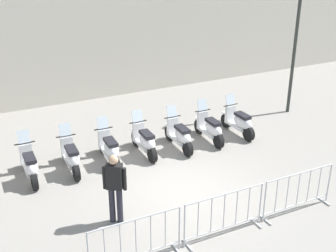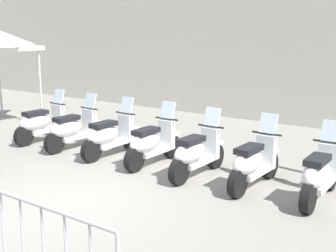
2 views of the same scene
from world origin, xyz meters
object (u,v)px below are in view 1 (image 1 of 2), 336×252
(motorcycle_4, at_px, (180,135))
(officer_near_row_end, at_px, (115,185))
(motorcycle_5, at_px, (210,128))
(street_lamp, at_px, (299,14))
(motorcycle_1, at_px, (71,157))
(barrier_segment_0, at_px, (136,241))
(barrier_segment_2, at_px, (298,192))
(motorcycle_0, at_px, (30,165))
(motorcycle_2, at_px, (109,149))
(motorcycle_6, at_px, (239,122))
(barrier_segment_1, at_px, (224,215))
(motorcycle_3, at_px, (145,141))

(motorcycle_4, bearing_deg, officer_near_row_end, -132.64)
(motorcycle_5, height_order, street_lamp, street_lamp)
(officer_near_row_end, bearing_deg, motorcycle_1, 101.79)
(barrier_segment_0, distance_m, barrier_segment_2, 4.15)
(barrier_segment_2, bearing_deg, motorcycle_0, 147.14)
(motorcycle_1, relative_size, motorcycle_5, 1.00)
(motorcycle_4, bearing_deg, motorcycle_2, -176.51)
(motorcycle_4, distance_m, barrier_segment_2, 4.36)
(motorcycle_6, bearing_deg, motorcycle_1, -174.17)
(motorcycle_4, xyz_separation_m, barrier_segment_0, (-2.77, -4.55, 0.07))
(motorcycle_1, xyz_separation_m, barrier_segment_1, (2.67, -4.08, 0.07))
(barrier_segment_1, bearing_deg, motorcycle_0, 133.56)
(motorcycle_6, bearing_deg, motorcycle_4, -172.25)
(motorcycle_4, relative_size, barrier_segment_1, 0.87)
(motorcycle_2, height_order, motorcycle_5, same)
(motorcycle_6, distance_m, barrier_segment_1, 5.50)
(motorcycle_0, relative_size, barrier_segment_2, 0.87)
(motorcycle_1, height_order, barrier_segment_1, motorcycle_1)
(motorcycle_0, height_order, motorcycle_6, same)
(motorcycle_4, relative_size, motorcycle_6, 1.00)
(barrier_segment_0, distance_m, officer_near_row_end, 1.58)
(motorcycle_6, height_order, street_lamp, street_lamp)
(motorcycle_2, distance_m, motorcycle_5, 3.38)
(motorcycle_1, xyz_separation_m, motorcycle_4, (3.37, 0.27, 0.00))
(motorcycle_4, height_order, motorcycle_5, same)
(motorcycle_3, bearing_deg, motorcycle_5, 4.26)
(street_lamp, bearing_deg, motorcycle_3, -166.23)
(motorcycle_5, distance_m, barrier_segment_0, 6.10)
(barrier_segment_2, bearing_deg, street_lamp, 57.21)
(street_lamp, bearing_deg, barrier_segment_2, -122.79)
(motorcycle_3, relative_size, street_lamp, 0.29)
(motorcycle_0, relative_size, street_lamp, 0.29)
(motorcycle_1, xyz_separation_m, barrier_segment_0, (0.61, -4.28, 0.07))
(barrier_segment_0, bearing_deg, motorcycle_5, 50.52)
(motorcycle_3, relative_size, barrier_segment_0, 0.87)
(motorcycle_2, height_order, officer_near_row_end, officer_near_row_end)
(motorcycle_0, height_order, motorcycle_3, same)
(motorcycle_1, bearing_deg, motorcycle_2, 6.64)
(street_lamp, bearing_deg, motorcycle_4, -163.31)
(barrier_segment_1, xyz_separation_m, barrier_segment_2, (2.06, 0.20, 0.00))
(motorcycle_6, relative_size, barrier_segment_0, 0.87)
(motorcycle_0, bearing_deg, barrier_segment_1, -46.44)
(barrier_segment_0, bearing_deg, motorcycle_4, 58.69)
(motorcycle_1, bearing_deg, barrier_segment_2, -39.27)
(motorcycle_0, bearing_deg, motorcycle_1, 4.55)
(motorcycle_6, xyz_separation_m, barrier_segment_2, (-0.87, -4.44, 0.07))
(motorcycle_2, relative_size, barrier_segment_1, 0.87)
(motorcycle_1, distance_m, motorcycle_6, 5.64)
(barrier_segment_1, bearing_deg, motorcycle_5, 68.04)
(motorcycle_6, bearing_deg, motorcycle_2, -174.38)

